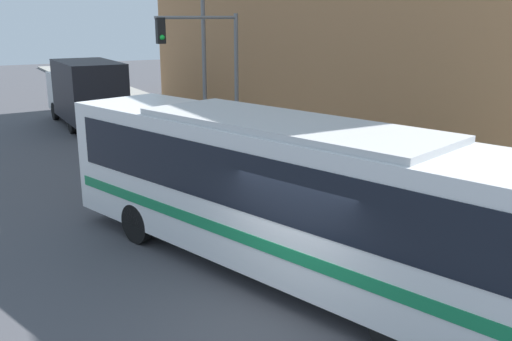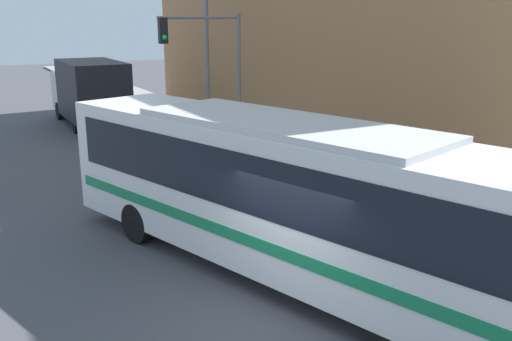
{
  "view_description": "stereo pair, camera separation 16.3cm",
  "coord_description": "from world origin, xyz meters",
  "px_view_note": "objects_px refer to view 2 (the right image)",
  "views": [
    {
      "loc": [
        -4.94,
        -7.73,
        5.26
      ],
      "look_at": [
        1.95,
        4.53,
        1.42
      ],
      "focal_mm": 40.0,
      "sensor_mm": 36.0,
      "label": 1
    },
    {
      "loc": [
        -4.8,
        -7.81,
        5.26
      ],
      "look_at": [
        1.95,
        4.53,
        1.42
      ],
      "focal_mm": 40.0,
      "sensor_mm": 36.0,
      "label": 2
    }
  ],
  "objects_px": {
    "street_lamp": "(199,19)",
    "pedestrian_near_corner": "(325,148)",
    "city_bus": "(284,189)",
    "delivery_truck": "(89,90)",
    "parking_meter": "(290,147)",
    "fire_hydrant": "(334,178)",
    "traffic_light_pole": "(212,58)"
  },
  "relations": [
    {
      "from": "street_lamp",
      "to": "pedestrian_near_corner",
      "type": "relative_size",
      "value": 5.18
    },
    {
      "from": "city_bus",
      "to": "delivery_truck",
      "type": "height_order",
      "value": "city_bus"
    },
    {
      "from": "pedestrian_near_corner",
      "to": "parking_meter",
      "type": "bearing_deg",
      "value": 148.69
    },
    {
      "from": "city_bus",
      "to": "delivery_truck",
      "type": "distance_m",
      "value": 19.0
    },
    {
      "from": "fire_hydrant",
      "to": "parking_meter",
      "type": "relative_size",
      "value": 0.65
    },
    {
      "from": "parking_meter",
      "to": "pedestrian_near_corner",
      "type": "height_order",
      "value": "pedestrian_near_corner"
    },
    {
      "from": "delivery_truck",
      "to": "street_lamp",
      "type": "xyz_separation_m",
      "value": [
        3.63,
        -5.36,
        3.39
      ]
    },
    {
      "from": "delivery_truck",
      "to": "pedestrian_near_corner",
      "type": "bearing_deg",
      "value": -70.39
    },
    {
      "from": "street_lamp",
      "to": "pedestrian_near_corner",
      "type": "bearing_deg",
      "value": -82.18
    },
    {
      "from": "fire_hydrant",
      "to": "traffic_light_pole",
      "type": "distance_m",
      "value": 7.29
    },
    {
      "from": "city_bus",
      "to": "pedestrian_near_corner",
      "type": "bearing_deg",
      "value": 31.23
    },
    {
      "from": "parking_meter",
      "to": "street_lamp",
      "type": "distance_m",
      "value": 8.31
    },
    {
      "from": "fire_hydrant",
      "to": "street_lamp",
      "type": "height_order",
      "value": "street_lamp"
    },
    {
      "from": "delivery_truck",
      "to": "fire_hydrant",
      "type": "distance_m",
      "value": 15.57
    },
    {
      "from": "city_bus",
      "to": "delivery_truck",
      "type": "relative_size",
      "value": 1.75
    },
    {
      "from": "pedestrian_near_corner",
      "to": "delivery_truck",
      "type": "bearing_deg",
      "value": 109.61
    },
    {
      "from": "fire_hydrant",
      "to": "city_bus",
      "type": "bearing_deg",
      "value": -136.66
    },
    {
      "from": "fire_hydrant",
      "to": "traffic_light_pole",
      "type": "xyz_separation_m",
      "value": [
        -0.99,
        6.5,
        3.15
      ]
    },
    {
      "from": "delivery_truck",
      "to": "fire_hydrant",
      "type": "bearing_deg",
      "value": -76.23
    },
    {
      "from": "city_bus",
      "to": "fire_hydrant",
      "type": "bearing_deg",
      "value": 26.26
    },
    {
      "from": "traffic_light_pole",
      "to": "street_lamp",
      "type": "relative_size",
      "value": 0.61
    },
    {
      "from": "city_bus",
      "to": "parking_meter",
      "type": "relative_size",
      "value": 9.71
    },
    {
      "from": "traffic_light_pole",
      "to": "street_lamp",
      "type": "xyz_separation_m",
      "value": [
        0.92,
        3.22,
        1.39
      ]
    },
    {
      "from": "fire_hydrant",
      "to": "pedestrian_near_corner",
      "type": "bearing_deg",
      "value": 61.74
    },
    {
      "from": "city_bus",
      "to": "delivery_truck",
      "type": "bearing_deg",
      "value": 71.54
    },
    {
      "from": "delivery_truck",
      "to": "parking_meter",
      "type": "xyz_separation_m",
      "value": [
        3.7,
        -12.59,
        -0.71
      ]
    },
    {
      "from": "fire_hydrant",
      "to": "pedestrian_near_corner",
      "type": "xyz_separation_m",
      "value": [
        1.01,
        1.88,
        0.42
      ]
    },
    {
      "from": "city_bus",
      "to": "pedestrian_near_corner",
      "type": "height_order",
      "value": "city_bus"
    },
    {
      "from": "street_lamp",
      "to": "pedestrian_near_corner",
      "type": "height_order",
      "value": "street_lamp"
    },
    {
      "from": "fire_hydrant",
      "to": "parking_meter",
      "type": "distance_m",
      "value": 2.53
    },
    {
      "from": "city_bus",
      "to": "traffic_light_pole",
      "type": "height_order",
      "value": "traffic_light_pole"
    },
    {
      "from": "traffic_light_pole",
      "to": "parking_meter",
      "type": "relative_size",
      "value": 4.14
    }
  ]
}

